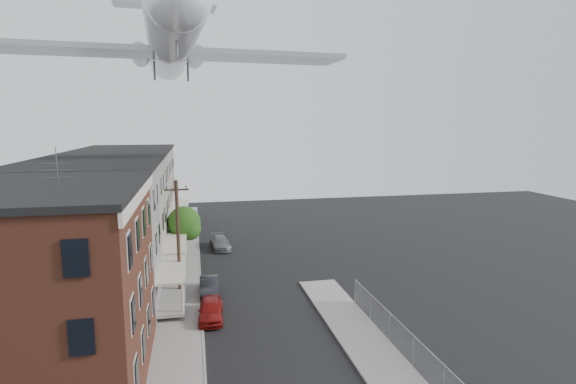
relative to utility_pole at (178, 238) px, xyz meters
name	(u,v)px	position (x,y,z in m)	size (l,w,h in m)	color
sidewalk_left	(183,271)	(0.10, 6.00, -4.61)	(3.00, 62.00, 0.12)	gray
sidewalk_right	(380,361)	(11.10, -12.00, -4.61)	(3.00, 26.00, 0.12)	gray
curb_left	(200,270)	(1.55, 6.00, -4.60)	(0.15, 62.00, 0.14)	gray
curb_right	(355,364)	(9.65, -12.00, -4.60)	(0.15, 26.00, 0.14)	gray
corner_building	(34,291)	(-6.40, -11.00, 0.49)	(10.31, 12.30, 12.15)	black
row_house_a	(82,241)	(-6.36, -1.50, 0.45)	(11.98, 7.00, 10.30)	#60605D
row_house_b	(102,220)	(-6.36, 5.50, 0.45)	(11.98, 7.00, 10.30)	#736A5B
row_house_c	(116,205)	(-6.36, 12.50, 0.45)	(11.98, 7.00, 10.30)	#60605D
row_house_d	(126,194)	(-6.36, 19.50, 0.45)	(11.98, 7.00, 10.30)	#736A5B
row_house_e	(134,186)	(-6.36, 26.50, 0.45)	(11.98, 7.00, 10.30)	#60605D
chainlink_fence	(414,351)	(12.60, -13.00, -3.68)	(0.06, 18.06, 1.90)	gray
utility_pole	(178,238)	(0.00, 0.00, 0.00)	(1.80, 0.26, 9.00)	black
street_tree	(185,224)	(0.33, 9.92, -1.22)	(3.22, 3.20, 5.20)	black
car_near	(211,310)	(2.14, -4.48, -3.99)	(1.61, 4.00, 1.36)	maroon
car_mid	(209,286)	(2.18, 0.02, -4.01)	(1.40, 4.03, 1.33)	black
car_far	(220,243)	(3.80, 12.94, -4.03)	(1.80, 4.43, 1.29)	slate
airplane	(170,43)	(-0.22, 4.84, 14.85)	(26.84, 30.64, 8.86)	white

